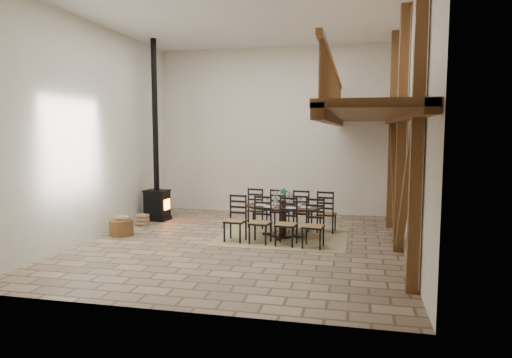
% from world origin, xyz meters
% --- Properties ---
extents(ground, '(8.00, 8.00, 0.00)m').
position_xyz_m(ground, '(0.00, 0.00, 0.00)').
color(ground, tan).
rests_on(ground, ground).
extents(room_shell, '(7.02, 8.02, 5.01)m').
position_xyz_m(room_shell, '(1.19, 0.00, 3.01)').
color(room_shell, silver).
rests_on(room_shell, ground).
extents(rug, '(3.00, 2.50, 0.02)m').
position_xyz_m(rug, '(0.83, 0.76, 0.01)').
color(rug, tan).
rests_on(rug, ground).
extents(dining_table, '(2.44, 2.24, 1.16)m').
position_xyz_m(dining_table, '(0.83, 0.76, 0.38)').
color(dining_table, black).
rests_on(dining_table, ground).
extents(wood_stove, '(0.71, 0.57, 5.00)m').
position_xyz_m(wood_stove, '(-2.96, 2.05, 1.12)').
color(wood_stove, black).
rests_on(wood_stove, ground).
extents(log_basket, '(0.57, 0.57, 0.47)m').
position_xyz_m(log_basket, '(-3.00, 0.09, 0.20)').
color(log_basket, brown).
rests_on(log_basket, ground).
extents(log_stack, '(0.31, 0.22, 0.31)m').
position_xyz_m(log_stack, '(-3.01, 1.24, 0.16)').
color(log_stack, tan).
rests_on(log_stack, ground).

